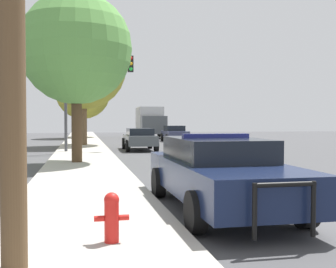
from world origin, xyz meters
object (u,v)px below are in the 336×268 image
(traffic_light, at_px, (93,81))
(car_background_oncoming, at_px, (175,133))
(police_car, at_px, (219,171))
(tree_sidewalk_mid, at_px, (84,67))
(box_truck, at_px, (150,121))
(tree_sidewalk_far, at_px, (83,92))
(tree_sidewalk_near, at_px, (76,49))
(car_background_midblock, at_px, (140,138))
(fire_hydrant, at_px, (112,216))

(traffic_light, xyz_separation_m, car_background_oncoming, (7.22, 11.76, -3.23))
(police_car, bearing_deg, tree_sidewalk_mid, -83.23)
(traffic_light, relative_size, tree_sidewalk_mid, 0.66)
(box_truck, relative_size, tree_sidewalk_mid, 0.91)
(police_car, relative_size, tree_sidewalk_mid, 0.66)
(tree_sidewalk_far, xyz_separation_m, tree_sidewalk_near, (-0.35, -25.78, 0.00))
(car_background_oncoming, bearing_deg, traffic_light, 60.40)
(car_background_midblock, distance_m, tree_sidewalk_mid, 7.04)
(tree_sidewalk_far, bearing_deg, car_background_oncoming, -45.92)
(fire_hydrant, xyz_separation_m, tree_sidewalk_near, (-0.59, 11.57, 4.19))
(car_background_oncoming, height_order, box_truck, box_truck)
(car_background_midblock, xyz_separation_m, box_truck, (3.58, 18.20, 0.99))
(car_background_midblock, distance_m, tree_sidewalk_far, 18.56)
(car_background_midblock, xyz_separation_m, tree_sidewalk_far, (-3.29, 17.83, 3.96))
(fire_hydrant, distance_m, car_background_oncoming, 30.35)
(car_background_oncoming, xyz_separation_m, tree_sidewalk_mid, (-7.64, -5.86, 4.74))
(box_truck, height_order, tree_sidewalk_near, tree_sidewalk_near)
(box_truck, bearing_deg, tree_sidewalk_far, 5.49)
(fire_hydrant, height_order, car_background_oncoming, car_background_oncoming)
(traffic_light, bearing_deg, tree_sidewalk_far, 91.31)
(traffic_light, bearing_deg, tree_sidewalk_near, -97.44)
(traffic_light, bearing_deg, tree_sidewalk_mid, 94.10)
(car_background_midblock, height_order, tree_sidewalk_near, tree_sidewalk_near)
(box_truck, distance_m, tree_sidewalk_far, 7.49)
(traffic_light, xyz_separation_m, tree_sidewalk_far, (-0.45, 19.68, 0.73))
(box_truck, xyz_separation_m, tree_sidewalk_far, (-6.87, -0.38, 2.97))
(fire_hydrant, bearing_deg, police_car, 44.93)
(tree_sidewalk_near, bearing_deg, fire_hydrant, -87.07)
(police_car, height_order, tree_sidewalk_near, tree_sidewalk_near)
(fire_hydrant, bearing_deg, traffic_light, 89.33)
(car_background_oncoming, xyz_separation_m, car_background_midblock, (-4.38, -9.91, 0.00))
(traffic_light, distance_m, tree_sidewalk_far, 19.69)
(fire_hydrant, xyz_separation_m, tree_sidewalk_mid, (-0.22, 23.57, 4.97))
(car_background_oncoming, height_order, tree_sidewalk_mid, tree_sidewalk_mid)
(box_truck, relative_size, tree_sidewalk_near, 1.10)
(fire_hydrant, xyz_separation_m, car_background_oncoming, (7.42, 29.43, 0.22))
(fire_hydrant, relative_size, car_background_oncoming, 0.16)
(police_car, height_order, box_truck, box_truck)
(tree_sidewalk_far, bearing_deg, tree_sidewalk_mid, -89.89)
(traffic_light, xyz_separation_m, tree_sidewalk_near, (-0.80, -6.10, 0.74))
(fire_hydrant, xyz_separation_m, tree_sidewalk_far, (-0.24, 37.35, 4.19))
(car_background_midblock, distance_m, tree_sidewalk_near, 9.60)
(car_background_oncoming, bearing_deg, box_truck, -82.54)
(box_truck, bearing_deg, tree_sidewalk_near, 76.94)
(car_background_midblock, height_order, box_truck, box_truck)
(traffic_light, relative_size, box_truck, 0.72)
(police_car, relative_size, car_background_oncoming, 1.29)
(fire_hydrant, height_order, car_background_midblock, car_background_midblock)
(fire_hydrant, relative_size, tree_sidewalk_mid, 0.08)
(police_car, relative_size, box_truck, 0.72)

